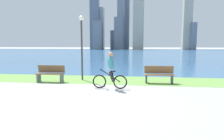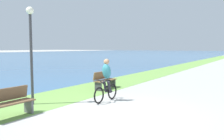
{
  "view_description": "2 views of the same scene",
  "coord_description": "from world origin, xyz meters",
  "px_view_note": "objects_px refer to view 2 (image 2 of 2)",
  "views": [
    {
      "loc": [
        2.43,
        -7.7,
        1.98
      ],
      "look_at": [
        1.32,
        0.89,
        0.89
      ],
      "focal_mm": 31.86,
      "sensor_mm": 36.0,
      "label": 1
    },
    {
      "loc": [
        -6.64,
        -4.03,
        2.12
      ],
      "look_at": [
        1.19,
        0.83,
        1.25
      ],
      "focal_mm": 38.74,
      "sensor_mm": 36.0,
      "label": 2
    }
  ],
  "objects_px": {
    "bench_near_path": "(105,80)",
    "lamppost_tall": "(31,40)",
    "cyclist_lead": "(106,80)",
    "bench_far_along_path": "(10,103)"
  },
  "relations": [
    {
      "from": "cyclist_lead",
      "to": "bench_far_along_path",
      "type": "relative_size",
      "value": 1.12
    },
    {
      "from": "bench_near_path",
      "to": "lamppost_tall",
      "type": "height_order",
      "value": "lamppost_tall"
    },
    {
      "from": "bench_near_path",
      "to": "bench_far_along_path",
      "type": "xyz_separation_m",
      "value": [
        -5.75,
        -0.39,
        0.0
      ]
    },
    {
      "from": "cyclist_lead",
      "to": "bench_near_path",
      "type": "relative_size",
      "value": 1.12
    },
    {
      "from": "cyclist_lead",
      "to": "bench_far_along_path",
      "type": "height_order",
      "value": "cyclist_lead"
    },
    {
      "from": "bench_near_path",
      "to": "lamppost_tall",
      "type": "relative_size",
      "value": 0.42
    },
    {
      "from": "bench_near_path",
      "to": "bench_far_along_path",
      "type": "distance_m",
      "value": 5.77
    },
    {
      "from": "bench_near_path",
      "to": "bench_far_along_path",
      "type": "relative_size",
      "value": 1.0
    },
    {
      "from": "bench_far_along_path",
      "to": "cyclist_lead",
      "type": "bearing_deg",
      "value": -19.95
    },
    {
      "from": "bench_far_along_path",
      "to": "lamppost_tall",
      "type": "bearing_deg",
      "value": 27.72
    }
  ]
}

